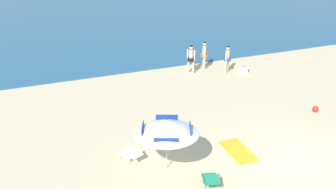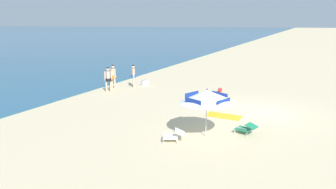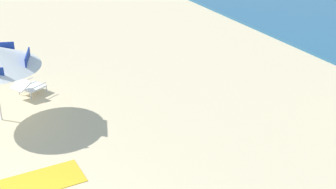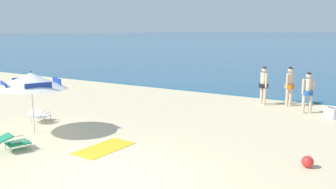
{
  "view_description": "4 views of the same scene",
  "coord_description": "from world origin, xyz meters",
  "px_view_note": "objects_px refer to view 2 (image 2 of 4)",
  "views": [
    {
      "loc": [
        -8.89,
        -9.04,
        8.12
      ],
      "look_at": [
        -3.04,
        5.63,
        1.04
      ],
      "focal_mm": 39.74,
      "sensor_mm": 36.0,
      "label": 1
    },
    {
      "loc": [
        -15.82,
        -1.84,
        4.64
      ],
      "look_at": [
        -1.07,
        5.06,
        0.68
      ],
      "focal_mm": 31.0,
      "sensor_mm": 36.0,
      "label": 2
    },
    {
      "loc": [
        7.14,
        -0.36,
        6.27
      ],
      "look_at": [
        -1.94,
        4.9,
        1.09
      ],
      "focal_mm": 53.73,
      "sensor_mm": 36.0,
      "label": 3
    },
    {
      "loc": [
        5.26,
        -5.75,
        3.37
      ],
      "look_at": [
        -2.91,
        7.15,
        0.64
      ],
      "focal_mm": 38.07,
      "sensor_mm": 36.0,
      "label": 4
    }
  ],
  "objects_px": {
    "lounge_chair_under_umbrella": "(174,135)",
    "person_standing_beside": "(133,74)",
    "person_wading_in": "(108,78)",
    "beach_umbrella_striped_main": "(207,96)",
    "lounge_chair_beside_umbrella": "(246,128)",
    "cooler_box": "(145,83)",
    "person_standing_near_shore": "(113,75)",
    "beach_ball": "(220,90)",
    "beach_towel": "(223,116)"
  },
  "relations": [
    {
      "from": "lounge_chair_under_umbrella",
      "to": "cooler_box",
      "type": "relative_size",
      "value": 1.68
    },
    {
      "from": "person_wading_in",
      "to": "cooler_box",
      "type": "relative_size",
      "value": 2.92
    },
    {
      "from": "beach_umbrella_striped_main",
      "to": "lounge_chair_beside_umbrella",
      "type": "bearing_deg",
      "value": -55.32
    },
    {
      "from": "person_wading_in",
      "to": "cooler_box",
      "type": "bearing_deg",
      "value": -19.83
    },
    {
      "from": "beach_ball",
      "to": "beach_towel",
      "type": "height_order",
      "value": "beach_ball"
    },
    {
      "from": "lounge_chair_under_umbrella",
      "to": "person_wading_in",
      "type": "relative_size",
      "value": 0.58
    },
    {
      "from": "lounge_chair_under_umbrella",
      "to": "cooler_box",
      "type": "distance_m",
      "value": 11.26
    },
    {
      "from": "lounge_chair_under_umbrella",
      "to": "person_standing_beside",
      "type": "distance_m",
      "value": 10.72
    },
    {
      "from": "cooler_box",
      "to": "beach_towel",
      "type": "height_order",
      "value": "cooler_box"
    },
    {
      "from": "person_standing_beside",
      "to": "person_standing_near_shore",
      "type": "bearing_deg",
      "value": 132.32
    },
    {
      "from": "lounge_chair_beside_umbrella",
      "to": "beach_towel",
      "type": "bearing_deg",
      "value": 36.57
    },
    {
      "from": "beach_umbrella_striped_main",
      "to": "person_wading_in",
      "type": "height_order",
      "value": "beach_umbrella_striped_main"
    },
    {
      "from": "cooler_box",
      "to": "beach_ball",
      "type": "xyz_separation_m",
      "value": [
        0.28,
        -5.92,
        -0.05
      ]
    },
    {
      "from": "cooler_box",
      "to": "lounge_chair_beside_umbrella",
      "type": "bearing_deg",
      "value": -127.97
    },
    {
      "from": "person_standing_near_shore",
      "to": "person_standing_beside",
      "type": "relative_size",
      "value": 1.04
    },
    {
      "from": "lounge_chair_under_umbrella",
      "to": "beach_towel",
      "type": "distance_m",
      "value": 4.27
    },
    {
      "from": "beach_umbrella_striped_main",
      "to": "person_standing_near_shore",
      "type": "relative_size",
      "value": 1.58
    },
    {
      "from": "person_standing_near_shore",
      "to": "beach_towel",
      "type": "distance_m",
      "value": 9.56
    },
    {
      "from": "person_standing_near_shore",
      "to": "beach_umbrella_striped_main",
      "type": "bearing_deg",
      "value": -123.97
    },
    {
      "from": "person_standing_near_shore",
      "to": "cooler_box",
      "type": "bearing_deg",
      "value": -36.24
    },
    {
      "from": "beach_umbrella_striped_main",
      "to": "beach_ball",
      "type": "xyz_separation_m",
      "value": [
        8.39,
        1.66,
        -1.61
      ]
    },
    {
      "from": "lounge_chair_beside_umbrella",
      "to": "person_standing_near_shore",
      "type": "height_order",
      "value": "person_standing_near_shore"
    },
    {
      "from": "beach_umbrella_striped_main",
      "to": "person_standing_beside",
      "type": "distance_m",
      "value": 10.68
    },
    {
      "from": "lounge_chair_under_umbrella",
      "to": "person_standing_beside",
      "type": "xyz_separation_m",
      "value": [
        8.16,
        6.92,
        0.71
      ]
    },
    {
      "from": "beach_umbrella_striped_main",
      "to": "person_standing_beside",
      "type": "xyz_separation_m",
      "value": [
        7.1,
        7.94,
        -0.78
      ]
    },
    {
      "from": "person_wading_in",
      "to": "person_standing_beside",
      "type": "bearing_deg",
      "value": -19.69
    },
    {
      "from": "person_standing_beside",
      "to": "beach_ball",
      "type": "relative_size",
      "value": 5.7
    },
    {
      "from": "lounge_chair_beside_umbrella",
      "to": "person_standing_beside",
      "type": "distance_m",
      "value": 11.24
    },
    {
      "from": "lounge_chair_under_umbrella",
      "to": "person_standing_near_shore",
      "type": "bearing_deg",
      "value": 48.31
    },
    {
      "from": "lounge_chair_under_umbrella",
      "to": "lounge_chair_beside_umbrella",
      "type": "height_order",
      "value": "lounge_chair_under_umbrella"
    },
    {
      "from": "lounge_chair_under_umbrella",
      "to": "beach_ball",
      "type": "xyz_separation_m",
      "value": [
        9.44,
        0.64,
        -0.12
      ]
    },
    {
      "from": "lounge_chair_beside_umbrella",
      "to": "person_standing_beside",
      "type": "bearing_deg",
      "value": 57.24
    },
    {
      "from": "beach_ball",
      "to": "beach_towel",
      "type": "xyz_separation_m",
      "value": [
        -5.3,
        -1.63,
        -0.14
      ]
    },
    {
      "from": "lounge_chair_under_umbrella",
      "to": "person_standing_beside",
      "type": "height_order",
      "value": "person_standing_beside"
    },
    {
      "from": "lounge_chair_under_umbrella",
      "to": "person_standing_beside",
      "type": "bearing_deg",
      "value": 40.31
    },
    {
      "from": "person_wading_in",
      "to": "lounge_chair_under_umbrella",
      "type": "bearing_deg",
      "value": -128.38
    },
    {
      "from": "beach_umbrella_striped_main",
      "to": "person_standing_near_shore",
      "type": "distance_m",
      "value": 10.93
    },
    {
      "from": "person_standing_near_shore",
      "to": "person_wading_in",
      "type": "xyz_separation_m",
      "value": [
        -1.08,
        -0.36,
        -0.01
      ]
    },
    {
      "from": "person_standing_beside",
      "to": "lounge_chair_beside_umbrella",
      "type": "bearing_deg",
      "value": -122.76
    },
    {
      "from": "lounge_chair_beside_umbrella",
      "to": "cooler_box",
      "type": "relative_size",
      "value": 1.61
    },
    {
      "from": "person_standing_near_shore",
      "to": "beach_ball",
      "type": "bearing_deg",
      "value": -72.75
    },
    {
      "from": "person_standing_near_shore",
      "to": "beach_ball",
      "type": "height_order",
      "value": "person_standing_near_shore"
    },
    {
      "from": "person_wading_in",
      "to": "beach_umbrella_striped_main",
      "type": "bearing_deg",
      "value": -120.02
    },
    {
      "from": "beach_umbrella_striped_main",
      "to": "beach_towel",
      "type": "height_order",
      "value": "beach_umbrella_striped_main"
    },
    {
      "from": "beach_umbrella_striped_main",
      "to": "cooler_box",
      "type": "relative_size",
      "value": 4.64
    },
    {
      "from": "beach_umbrella_striped_main",
      "to": "lounge_chair_under_umbrella",
      "type": "distance_m",
      "value": 2.09
    },
    {
      "from": "lounge_chair_beside_umbrella",
      "to": "beach_ball",
      "type": "xyz_separation_m",
      "value": [
        7.36,
        3.15,
        -0.13
      ]
    },
    {
      "from": "person_standing_near_shore",
      "to": "person_wading_in",
      "type": "distance_m",
      "value": 1.14
    },
    {
      "from": "lounge_chair_beside_umbrella",
      "to": "beach_ball",
      "type": "bearing_deg",
      "value": 23.18
    },
    {
      "from": "beach_umbrella_striped_main",
      "to": "beach_towel",
      "type": "xyz_separation_m",
      "value": [
        3.09,
        0.03,
        -1.76
      ]
    }
  ]
}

